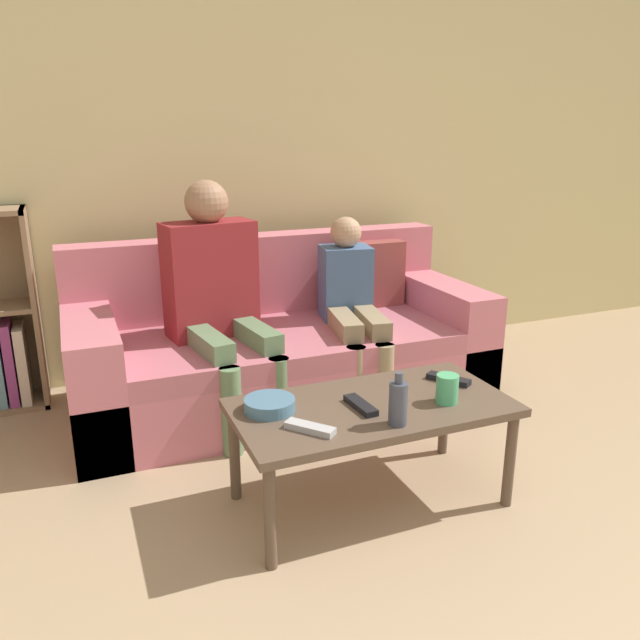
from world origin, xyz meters
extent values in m
cube|color=beige|center=(0.00, 2.90, 1.30)|extent=(12.00, 0.06, 2.60)
cube|color=#D1707F|center=(0.04, 2.24, 0.15)|extent=(2.03, 0.88, 0.29)
cube|color=#C06775|center=(0.04, 2.15, 0.34)|extent=(1.59, 0.70, 0.10)
cube|color=#D1707F|center=(0.04, 2.59, 0.60)|extent=(2.03, 0.18, 0.41)
cube|color=#D1707F|center=(-0.86, 2.24, 0.28)|extent=(0.22, 0.88, 0.55)
cube|color=#D1707F|center=(0.95, 2.24, 0.28)|extent=(0.22, 0.88, 0.55)
cube|color=#93423D|center=(0.64, 2.44, 0.57)|extent=(0.36, 0.12, 0.36)
cube|color=#8E7051|center=(-1.09, 2.72, 0.49)|extent=(0.02, 0.28, 0.99)
cube|color=#993D84|center=(-1.23, 2.70, 0.23)|extent=(0.04, 0.19, 0.42)
cube|color=beige|center=(-1.18, 2.71, 0.22)|extent=(0.05, 0.22, 0.39)
cylinder|color=brown|center=(-0.42, 1.04, 0.18)|extent=(0.04, 0.04, 0.37)
cylinder|color=brown|center=(0.50, 1.04, 0.18)|extent=(0.04, 0.04, 0.37)
cylinder|color=brown|center=(-0.42, 1.47, 0.18)|extent=(0.04, 0.04, 0.37)
cylinder|color=brown|center=(0.50, 1.47, 0.18)|extent=(0.04, 0.04, 0.37)
cube|color=brown|center=(0.04, 1.25, 0.38)|extent=(1.00, 0.51, 0.03)
cylinder|color=#66845B|center=(-0.34, 1.80, 0.20)|extent=(0.10, 0.10, 0.39)
cylinder|color=#66845B|center=(-0.12, 1.84, 0.20)|extent=(0.10, 0.10, 0.39)
cube|color=#66845B|center=(-0.38, 2.03, 0.44)|extent=(0.16, 0.40, 0.09)
cube|color=#66845B|center=(-0.15, 2.07, 0.44)|extent=(0.16, 0.40, 0.09)
cube|color=maroon|center=(-0.30, 2.28, 0.66)|extent=(0.44, 0.26, 0.54)
sphere|color=#A87A5B|center=(-0.30, 2.28, 1.02)|extent=(0.20, 0.20, 0.20)
cylinder|color=#9E8966|center=(0.26, 1.84, 0.20)|extent=(0.10, 0.10, 0.39)
cylinder|color=#9E8966|center=(0.39, 1.82, 0.20)|extent=(0.10, 0.10, 0.39)
cube|color=#9E8966|center=(0.30, 2.07, 0.44)|extent=(0.17, 0.40, 0.09)
cube|color=#9E8966|center=(0.43, 2.05, 0.44)|extent=(0.17, 0.40, 0.09)
cube|color=#476693|center=(0.41, 2.29, 0.58)|extent=(0.28, 0.24, 0.38)
sphere|color=tan|center=(0.41, 2.29, 0.84)|extent=(0.16, 0.16, 0.16)
cylinder|color=#4CB77A|center=(0.29, 1.16, 0.45)|extent=(0.08, 0.08, 0.10)
cube|color=black|center=(-0.02, 1.24, 0.41)|extent=(0.06, 0.17, 0.02)
cube|color=#B7B7BC|center=(-0.24, 1.14, 0.41)|extent=(0.15, 0.16, 0.02)
cube|color=black|center=(0.41, 1.32, 0.41)|extent=(0.13, 0.17, 0.02)
cylinder|color=teal|center=(-0.32, 1.34, 0.42)|extent=(0.18, 0.18, 0.05)
cylinder|color=#424756|center=(0.04, 1.08, 0.47)|extent=(0.06, 0.06, 0.15)
cylinder|color=#424756|center=(0.04, 1.08, 0.56)|extent=(0.03, 0.03, 0.04)
camera|label=1|loc=(-0.91, -0.57, 1.33)|focal=35.00mm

